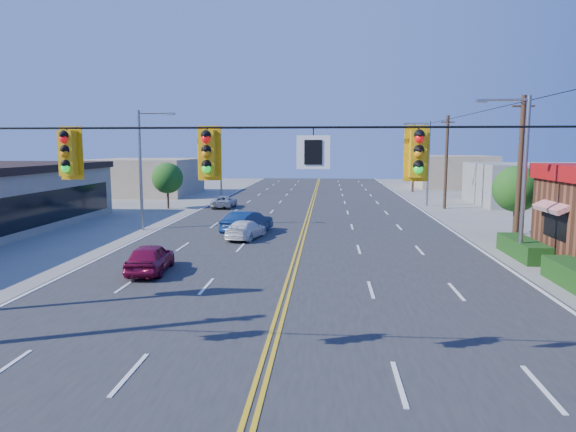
# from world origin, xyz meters

# --- Properties ---
(ground) EXTENTS (160.00, 160.00, 0.00)m
(ground) POSITION_xyz_m (0.00, 0.00, 0.00)
(ground) COLOR gray
(ground) RESTS_ON ground
(road) EXTENTS (20.00, 120.00, 0.06)m
(road) POSITION_xyz_m (0.00, 20.00, 0.03)
(road) COLOR #2D2D30
(road) RESTS_ON ground
(signal_span) EXTENTS (24.32, 0.34, 9.00)m
(signal_span) POSITION_xyz_m (-0.12, 0.00, 4.89)
(signal_span) COLOR #47301E
(signal_span) RESTS_ON ground
(streetlight_se) EXTENTS (2.55, 0.25, 8.00)m
(streetlight_se) POSITION_xyz_m (10.79, 14.00, 4.51)
(streetlight_se) COLOR gray
(streetlight_se) RESTS_ON ground
(streetlight_ne) EXTENTS (2.55, 0.25, 8.00)m
(streetlight_ne) POSITION_xyz_m (10.79, 38.00, 4.51)
(streetlight_ne) COLOR gray
(streetlight_ne) RESTS_ON ground
(streetlight_sw) EXTENTS (2.55, 0.25, 8.00)m
(streetlight_sw) POSITION_xyz_m (-10.79, 22.00, 4.51)
(streetlight_sw) COLOR gray
(streetlight_sw) RESTS_ON ground
(streetlight_nw) EXTENTS (2.55, 0.25, 8.00)m
(streetlight_nw) POSITION_xyz_m (-10.79, 48.00, 4.51)
(streetlight_nw) COLOR gray
(streetlight_nw) RESTS_ON ground
(utility_pole_near) EXTENTS (0.28, 0.28, 8.40)m
(utility_pole_near) POSITION_xyz_m (12.20, 18.00, 4.20)
(utility_pole_near) COLOR #47301E
(utility_pole_near) RESTS_ON ground
(utility_pole_mid) EXTENTS (0.28, 0.28, 8.40)m
(utility_pole_mid) POSITION_xyz_m (12.20, 36.00, 4.20)
(utility_pole_mid) COLOR #47301E
(utility_pole_mid) RESTS_ON ground
(utility_pole_far) EXTENTS (0.28, 0.28, 8.40)m
(utility_pole_far) POSITION_xyz_m (12.20, 54.00, 4.20)
(utility_pole_far) COLOR #47301E
(utility_pole_far) RESTS_ON ground
(tree_kfc_rear) EXTENTS (2.94, 2.94, 4.41)m
(tree_kfc_rear) POSITION_xyz_m (13.50, 22.00, 2.93)
(tree_kfc_rear) COLOR #47301E
(tree_kfc_rear) RESTS_ON ground
(tree_west) EXTENTS (2.80, 2.80, 4.20)m
(tree_west) POSITION_xyz_m (-13.00, 34.00, 2.79)
(tree_west) COLOR #47301E
(tree_west) RESTS_ON ground
(bld_east_mid) EXTENTS (12.00, 10.00, 4.00)m
(bld_east_mid) POSITION_xyz_m (22.00, 40.00, 2.00)
(bld_east_mid) COLOR gray
(bld_east_mid) RESTS_ON ground
(bld_west_far) EXTENTS (11.00, 12.00, 4.20)m
(bld_west_far) POSITION_xyz_m (-20.00, 48.00, 2.10)
(bld_west_far) COLOR tan
(bld_west_far) RESTS_ON ground
(bld_east_far) EXTENTS (10.00, 10.00, 4.40)m
(bld_east_far) POSITION_xyz_m (19.00, 62.00, 2.20)
(bld_east_far) COLOR tan
(bld_east_far) RESTS_ON ground
(car_magenta) EXTENTS (1.85, 3.94, 1.30)m
(car_magenta) POSITION_xyz_m (-6.27, 10.10, 0.65)
(car_magenta) COLOR maroon
(car_magenta) RESTS_ON ground
(car_blue) EXTENTS (3.00, 4.64, 1.44)m
(car_blue) POSITION_xyz_m (-3.61, 20.79, 0.72)
(car_blue) COLOR navy
(car_blue) RESTS_ON ground
(car_white) EXTENTS (2.39, 4.13, 1.13)m
(car_white) POSITION_xyz_m (-3.41, 18.85, 0.56)
(car_white) COLOR white
(car_white) RESTS_ON ground
(car_silver) EXTENTS (1.90, 3.99, 1.10)m
(car_silver) POSITION_xyz_m (-7.94, 34.69, 0.55)
(car_silver) COLOR silver
(car_silver) RESTS_ON ground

